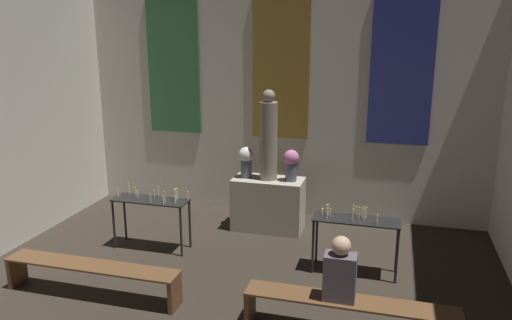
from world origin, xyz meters
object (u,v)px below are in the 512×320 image
at_px(flower_vase_left, 246,160).
at_px(flower_vase_right, 291,163).
at_px(altar, 268,204).
at_px(pew_back_right, 350,309).
at_px(statue, 269,138).
at_px(candle_rack_left, 151,206).
at_px(candle_rack_right, 356,227).
at_px(person_seated, 340,271).
at_px(pew_back_left, 91,272).

height_order(flower_vase_left, flower_vase_right, same).
bearing_deg(flower_vase_right, altar, 180.00).
bearing_deg(pew_back_right, flower_vase_right, 114.08).
bearing_deg(statue, flower_vase_left, -180.00).
xyz_separation_m(altar, flower_vase_right, (0.40, -0.00, 0.77)).
bearing_deg(altar, statue, 0.00).
distance_m(flower_vase_right, candle_rack_left, 2.41).
bearing_deg(flower_vase_right, pew_back_right, -65.92).
bearing_deg(flower_vase_right, candle_rack_right, -46.42).
bearing_deg(person_seated, flower_vase_right, 111.92).
height_order(flower_vase_left, candle_rack_left, flower_vase_left).
xyz_separation_m(statue, flower_vase_left, (-0.40, -0.00, -0.41)).
height_order(pew_back_right, person_seated, person_seated).
height_order(altar, person_seated, person_seated).
relative_size(flower_vase_right, candle_rack_left, 0.44).
distance_m(statue, candle_rack_right, 2.24).
bearing_deg(pew_back_right, pew_back_left, 180.00).
xyz_separation_m(flower_vase_right, candle_rack_left, (-1.99, -1.26, -0.53)).
height_order(pew_back_left, pew_back_right, same).
bearing_deg(pew_back_left, pew_back_right, 0.00).
bearing_deg(person_seated, candle_rack_right, 88.12).
height_order(flower_vase_right, candle_rack_left, flower_vase_right).
xyz_separation_m(statue, candle_rack_right, (1.60, -1.26, -0.94)).
height_order(flower_vase_left, person_seated, flower_vase_left).
xyz_separation_m(altar, flower_vase_left, (-0.40, -0.00, 0.77)).
bearing_deg(flower_vase_left, person_seated, -55.75).
bearing_deg(flower_vase_right, statue, 180.00).
height_order(altar, candle_rack_right, candle_rack_right).
bearing_deg(flower_vase_left, pew_back_left, -114.08).
bearing_deg(pew_back_right, statue, 120.38).
relative_size(candle_rack_left, person_seated, 1.60).
xyz_separation_m(pew_back_right, person_seated, (-0.13, 0.00, 0.45)).
bearing_deg(candle_rack_right, altar, 141.71).
distance_m(candle_rack_right, person_seated, 1.59).
bearing_deg(candle_rack_right, statue, 141.71).
xyz_separation_m(candle_rack_left, pew_back_left, (-0.08, -1.59, -0.36)).
distance_m(pew_back_right, person_seated, 0.47).
relative_size(candle_rack_left, candle_rack_right, 1.00).
height_order(statue, candle_rack_right, statue).
relative_size(candle_rack_right, pew_back_left, 0.50).
bearing_deg(candle_rack_right, flower_vase_right, 133.58).
bearing_deg(flower_vase_left, flower_vase_right, 0.00).
height_order(statue, candle_rack_left, statue).
relative_size(candle_rack_left, pew_back_right, 0.50).
bearing_deg(pew_back_right, candle_rack_right, 92.68).
relative_size(pew_back_left, pew_back_right, 1.00).
xyz_separation_m(pew_back_left, person_seated, (3.22, 0.00, 0.45)).
xyz_separation_m(altar, candle_rack_left, (-1.59, -1.26, 0.24)).
relative_size(candle_rack_right, pew_back_right, 0.50).
xyz_separation_m(candle_rack_right, pew_back_left, (-3.27, -1.59, -0.36)).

